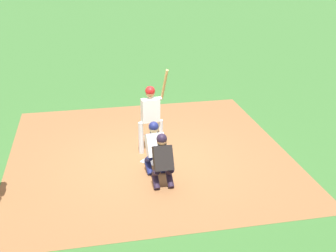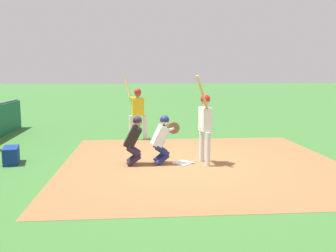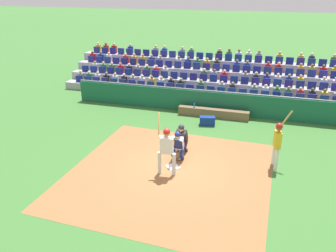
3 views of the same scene
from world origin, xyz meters
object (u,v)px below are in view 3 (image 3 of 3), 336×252
Objects in this scene: batter_at_plate at (166,146)px; water_bottle_on_bench at (194,105)px; catcher_crouching at (178,144)px; home_plate_umpire at (182,137)px; equipment_duffel_bag at (207,121)px; on_deck_batter at (278,140)px; home_plate_marker at (173,167)px; dugout_bench at (213,113)px.

batter_at_plate is 10.13× the size of water_bottle_on_bench.
batter_at_plate is at bearing 83.41° from catcher_crouching.
equipment_duffel_bag is (-0.50, -3.17, -0.48)m from home_plate_umpire.
on_deck_batter reaches higher than water_bottle_on_bench.
dugout_bench is (-0.60, -5.58, 0.20)m from home_plate_marker.
batter_at_plate is 1.79× the size of home_plate_umpire.
on_deck_batter is at bearing -171.87° from catcher_crouching.
dugout_bench is at bearing -97.85° from home_plate_umpire.
dugout_bench is 4.97× the size of equipment_duffel_bag.
catcher_crouching is 3.68m from on_deck_batter.
equipment_duffel_bag is (-0.90, 1.11, -0.34)m from water_bottle_on_bench.
home_plate_umpire is 0.58× the size of on_deck_batter.
on_deck_batter is at bearing 121.61° from equipment_duffel_bag.
home_plate_marker is 3.96m from on_deck_batter.
on_deck_batter reaches higher than equipment_duffel_bag.
home_plate_umpire is at bearing -93.31° from batter_at_plate.
on_deck_batter is (-4.04, 4.48, 0.57)m from water_bottle_on_bench.
batter_at_plate is 6.23m from dugout_bench.
batter_at_plate is at bearing 80.02° from home_plate_marker.
home_plate_umpire is 1.74× the size of equipment_duffel_bag.
catcher_crouching is 5.10m from dugout_bench.
batter_at_plate reaches higher than on_deck_batter.
catcher_crouching is at bearing -96.59° from batter_at_plate.
water_bottle_on_bench is (0.40, -4.28, -0.14)m from home_plate_umpire.
water_bottle_on_bench is 6.06m from on_deck_batter.
water_bottle_on_bench is (0.42, -5.00, -0.16)m from catcher_crouching.
catcher_crouching is 0.72m from home_plate_umpire.
equipment_duffel_bag is at bearing -96.98° from catcher_crouching.
home_plate_umpire is 5.67× the size of water_bottle_on_bench.
equipment_duffel_bag is (-0.48, -3.89, -0.50)m from catcher_crouching.
home_plate_marker is 0.20× the size of on_deck_batter.
water_bottle_on_bench is (0.30, -6.08, -0.57)m from batter_at_plate.
equipment_duffel_bag is at bearing -98.91° from home_plate_umpire.
on_deck_batter is (-3.62, -0.52, 0.41)m from catcher_crouching.
home_plate_umpire reaches higher than home_plate_marker.
batter_at_plate reaches higher than home_plate_marker.
batter_at_plate is 6.11m from water_bottle_on_bench.
equipment_duffel_bag is 4.70m from on_deck_batter.
on_deck_batter is at bearing -156.93° from batter_at_plate.
batter_at_plate is 5.08m from equipment_duffel_bag.
dugout_bench is at bearing -96.51° from catcher_crouching.
equipment_duffel_bag is at bearing -96.89° from batter_at_plate.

